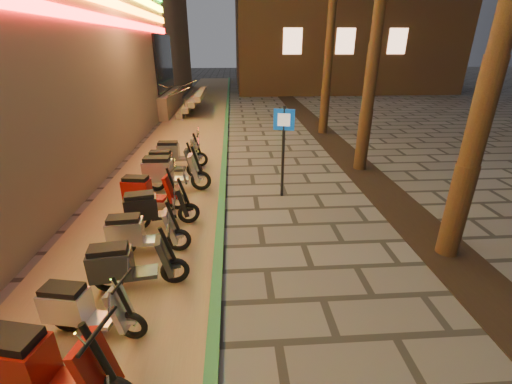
{
  "coord_description": "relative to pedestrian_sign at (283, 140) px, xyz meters",
  "views": [
    {
      "loc": [
        -0.54,
        -3.49,
        3.8
      ],
      "look_at": [
        -0.14,
        2.51,
        1.2
      ],
      "focal_mm": 24.0,
      "sensor_mm": 36.0,
      "label": 1
    }
  ],
  "objects": [
    {
      "name": "ground",
      "position": [
        -0.72,
        -4.98,
        -1.56
      ],
      "size": [
        120.0,
        120.0,
        0.0
      ],
      "primitive_type": "plane",
      "color": "#474442",
      "rests_on": "ground"
    },
    {
      "name": "scooter_9",
      "position": [
        -3.09,
        0.54,
        -1.0
      ],
      "size": [
        1.84,
        0.64,
        1.3
      ],
      "rotation": [
        0.0,
        0.0,
        -0.01
      ],
      "color": "black",
      "rests_on": "ground"
    },
    {
      "name": "pedestrian_sign",
      "position": [
        0.0,
        0.0,
        0.0
      ],
      "size": [
        0.52,
        0.17,
        2.41
      ],
      "rotation": [
        0.0,
        0.0,
        -0.27
      ],
      "color": "black",
      "rests_on": "ground"
    },
    {
      "name": "planting_strip",
      "position": [
        2.88,
        0.02,
        -1.55
      ],
      "size": [
        1.2,
        40.0,
        0.02
      ],
      "primitive_type": "cube",
      "color": "black",
      "rests_on": "ground"
    },
    {
      "name": "scooter_3",
      "position": [
        -3.47,
        -5.65,
        -1.0
      ],
      "size": [
        1.83,
        0.85,
        1.29
      ],
      "rotation": [
        0.0,
        0.0,
        -0.22
      ],
      "color": "black",
      "rests_on": "ground"
    },
    {
      "name": "scooter_4",
      "position": [
        -3.42,
        -4.62,
        -1.11
      ],
      "size": [
        1.47,
        0.65,
        1.03
      ],
      "rotation": [
        0.0,
        0.0,
        -0.2
      ],
      "color": "black",
      "rests_on": "ground"
    },
    {
      "name": "scooter_5",
      "position": [
        -3.07,
        -3.67,
        -1.08
      ],
      "size": [
        1.59,
        0.64,
        1.12
      ],
      "rotation": [
        0.0,
        0.0,
        0.14
      ],
      "color": "black",
      "rests_on": "ground"
    },
    {
      "name": "scooter_10",
      "position": [
        -3.25,
        1.59,
        -1.08
      ],
      "size": [
        1.59,
        0.56,
        1.12
      ],
      "rotation": [
        0.0,
        0.0,
        -0.03
      ],
      "color": "black",
      "rests_on": "ground"
    },
    {
      "name": "parking_strip",
      "position": [
        -3.32,
        5.02,
        -1.56
      ],
      "size": [
        3.4,
        60.0,
        0.01
      ],
      "primitive_type": "cube",
      "color": "#8C7251",
      "rests_on": "ground"
    },
    {
      "name": "scooter_7",
      "position": [
        -3.08,
        -1.57,
        -1.07
      ],
      "size": [
        1.61,
        0.76,
        1.14
      ],
      "rotation": [
        0.0,
        0.0,
        0.23
      ],
      "color": "black",
      "rests_on": "ground"
    },
    {
      "name": "scooter_11",
      "position": [
        -3.18,
        2.57,
        -1.06
      ],
      "size": [
        1.62,
        0.57,
        1.15
      ],
      "rotation": [
        0.0,
        0.0,
        0.0
      ],
      "color": "black",
      "rests_on": "ground"
    },
    {
      "name": "scooter_6",
      "position": [
        -3.14,
        -2.62,
        -1.09
      ],
      "size": [
        1.56,
        0.56,
        1.1
      ],
      "rotation": [
        0.0,
        0.0,
        0.09
      ],
      "color": "black",
      "rests_on": "ground"
    },
    {
      "name": "scooter_8",
      "position": [
        -3.45,
        -0.55,
        -1.09
      ],
      "size": [
        1.56,
        0.65,
        1.1
      ],
      "rotation": [
        0.0,
        0.0,
        -0.16
      ],
      "color": "black",
      "rests_on": "ground"
    },
    {
      "name": "green_curb",
      "position": [
        -1.62,
        5.02,
        -1.51
      ],
      "size": [
        0.18,
        60.0,
        0.1
      ],
      "primitive_type": "cube",
      "color": "#286B39",
      "rests_on": "ground"
    }
  ]
}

